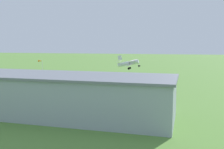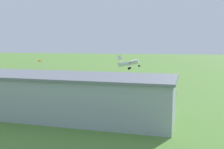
{
  "view_description": "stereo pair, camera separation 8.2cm",
  "coord_description": "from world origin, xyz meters",
  "px_view_note": "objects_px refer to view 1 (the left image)",
  "views": [
    {
      "loc": [
        -19.43,
        75.86,
        11.25
      ],
      "look_at": [
        -5.39,
        13.36,
        3.71
      ],
      "focal_mm": 43.06,
      "sensor_mm": 36.0,
      "label": 1
    },
    {
      "loc": [
        -19.51,
        75.85,
        11.25
      ],
      "look_at": [
        -5.39,
        13.36,
        3.71
      ],
      "focal_mm": 43.06,
      "sensor_mm": 36.0,
      "label": 2
    }
  ],
  "objects_px": {
    "biplane": "(129,63)",
    "person_watching_takeoff": "(16,91)",
    "person_at_fence_line": "(175,95)",
    "hangar": "(61,95)",
    "person_crossing_taxiway": "(14,91)",
    "windsock": "(41,62)"
  },
  "relations": [
    {
      "from": "person_at_fence_line",
      "to": "person_watching_takeoff",
      "type": "relative_size",
      "value": 1.1
    },
    {
      "from": "hangar",
      "to": "person_crossing_taxiway",
      "type": "bearing_deg",
      "value": -39.37
    },
    {
      "from": "biplane",
      "to": "windsock",
      "type": "xyz_separation_m",
      "value": [
        29.36,
        -2.89,
        -0.36
      ]
    },
    {
      "from": "hangar",
      "to": "windsock",
      "type": "relative_size",
      "value": 6.09
    },
    {
      "from": "person_crossing_taxiway",
      "to": "person_at_fence_line",
      "type": "distance_m",
      "value": 34.83
    },
    {
      "from": "person_at_fence_line",
      "to": "hangar",
      "type": "bearing_deg",
      "value": 42.63
    },
    {
      "from": "biplane",
      "to": "windsock",
      "type": "height_order",
      "value": "biplane"
    },
    {
      "from": "biplane",
      "to": "person_at_fence_line",
      "type": "bearing_deg",
      "value": 120.02
    },
    {
      "from": "biplane",
      "to": "person_crossing_taxiway",
      "type": "xyz_separation_m",
      "value": [
        21.93,
        24.0,
        -4.69
      ]
    },
    {
      "from": "person_at_fence_line",
      "to": "person_watching_takeoff",
      "type": "xyz_separation_m",
      "value": [
        33.87,
        2.56,
        -0.09
      ]
    },
    {
      "from": "biplane",
      "to": "windsock",
      "type": "distance_m",
      "value": 29.51
    },
    {
      "from": "person_crossing_taxiway",
      "to": "person_watching_takeoff",
      "type": "bearing_deg",
      "value": 138.49
    },
    {
      "from": "person_watching_takeoff",
      "to": "windsock",
      "type": "xyz_separation_m",
      "value": [
        8.35,
        -27.7,
        4.33
      ]
    },
    {
      "from": "hangar",
      "to": "windsock",
      "type": "bearing_deg",
      "value": -58.91
    },
    {
      "from": "hangar",
      "to": "person_watching_takeoff",
      "type": "height_order",
      "value": "hangar"
    },
    {
      "from": "person_at_fence_line",
      "to": "windsock",
      "type": "height_order",
      "value": "windsock"
    },
    {
      "from": "hangar",
      "to": "biplane",
      "type": "xyz_separation_m",
      "value": [
        -4.55,
        -38.26,
        2.22
      ]
    },
    {
      "from": "windsock",
      "to": "hangar",
      "type": "bearing_deg",
      "value": 121.09
    },
    {
      "from": "hangar",
      "to": "person_watching_takeoff",
      "type": "bearing_deg",
      "value": -39.24
    },
    {
      "from": "person_crossing_taxiway",
      "to": "person_watching_takeoff",
      "type": "xyz_separation_m",
      "value": [
        -0.91,
        0.81,
        0.01
      ]
    },
    {
      "from": "biplane",
      "to": "person_watching_takeoff",
      "type": "height_order",
      "value": "biplane"
    },
    {
      "from": "person_crossing_taxiway",
      "to": "person_watching_takeoff",
      "type": "distance_m",
      "value": 1.22
    }
  ]
}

